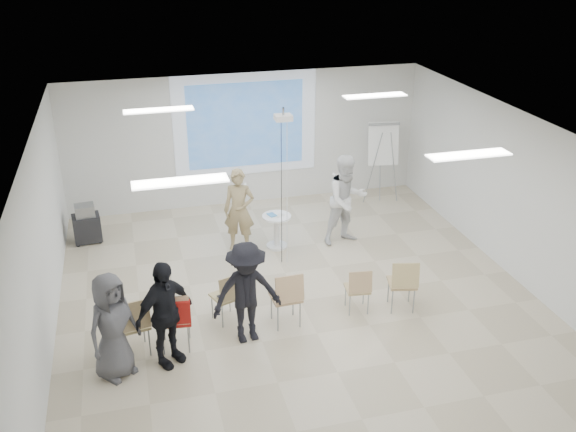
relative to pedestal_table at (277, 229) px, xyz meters
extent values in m
cube|color=beige|center=(-0.10, -2.07, -0.44)|extent=(8.00, 9.00, 0.10)
cube|color=white|center=(-0.10, -2.07, 2.66)|extent=(8.00, 9.00, 0.10)
cube|color=silver|center=(-0.10, 2.48, 1.11)|extent=(8.00, 0.10, 3.00)
cube|color=silver|center=(-4.15, -2.07, 1.11)|extent=(0.10, 9.00, 3.00)
cube|color=silver|center=(3.95, -2.07, 1.11)|extent=(0.10, 9.00, 3.00)
cube|color=silver|center=(-0.10, 2.42, 1.46)|extent=(3.20, 0.01, 2.30)
cube|color=#346CB4|center=(-0.10, 2.40, 1.46)|extent=(2.60, 0.01, 1.90)
cylinder|color=white|center=(0.00, 0.00, -0.37)|extent=(0.53, 0.53, 0.05)
cylinder|color=white|center=(0.00, 0.00, -0.06)|extent=(0.14, 0.14, 0.62)
cylinder|color=white|center=(0.00, 0.00, 0.28)|extent=(0.72, 0.72, 0.04)
cube|color=silver|center=(0.06, -0.01, 0.30)|extent=(0.23, 0.21, 0.01)
cube|color=#448ECD|center=(-0.09, 0.03, 0.31)|extent=(0.19, 0.22, 0.01)
imported|color=tan|center=(-0.72, 0.12, 0.55)|extent=(0.80, 0.67, 1.89)
imported|color=white|center=(1.40, -0.12, 0.63)|extent=(1.12, 0.97, 2.04)
cube|color=silver|center=(-0.54, 0.37, 0.85)|extent=(0.08, 0.13, 0.04)
cube|color=white|center=(1.22, 0.13, 0.98)|extent=(0.06, 0.12, 0.04)
cube|color=tan|center=(-2.90, -2.82, 0.10)|extent=(0.53, 0.53, 0.04)
cube|color=tan|center=(-2.86, -3.03, 0.37)|extent=(0.47, 0.17, 0.44)
cylinder|color=#95989D|center=(-3.05, -3.03, -0.15)|extent=(0.03, 0.03, 0.48)
cylinder|color=gray|center=(-2.68, -2.97, -0.15)|extent=(0.03, 0.03, 0.48)
cylinder|color=gray|center=(-3.12, -2.67, -0.15)|extent=(0.03, 0.03, 0.48)
cylinder|color=gray|center=(-2.75, -2.60, -0.15)|extent=(0.03, 0.03, 0.48)
cube|color=tan|center=(-2.28, -2.84, 0.10)|extent=(0.52, 0.52, 0.04)
cube|color=tan|center=(-2.30, -3.06, 0.38)|extent=(0.47, 0.15, 0.44)
cylinder|color=#919399|center=(-2.49, -3.00, -0.15)|extent=(0.03, 0.03, 0.49)
cylinder|color=#909398|center=(-2.11, -3.05, -0.15)|extent=(0.03, 0.03, 0.49)
cylinder|color=#95989D|center=(-2.44, -2.63, -0.15)|extent=(0.03, 0.03, 0.49)
cylinder|color=gray|center=(-2.07, -2.67, -0.15)|extent=(0.03, 0.03, 0.49)
cube|color=tan|center=(-1.42, -2.30, 0.05)|extent=(0.53, 0.53, 0.04)
cube|color=tan|center=(-1.35, -2.49, 0.29)|extent=(0.41, 0.22, 0.39)
cylinder|color=gray|center=(-1.51, -2.52, -0.18)|extent=(0.03, 0.03, 0.43)
cylinder|color=gray|center=(-1.20, -2.40, -0.18)|extent=(0.03, 0.03, 0.43)
cylinder|color=gray|center=(-1.63, -2.21, -0.18)|extent=(0.03, 0.03, 0.43)
cylinder|color=#95979D|center=(-1.32, -2.09, -0.18)|extent=(0.03, 0.03, 0.43)
cube|color=tan|center=(-0.51, -2.65, 0.09)|extent=(0.48, 0.48, 0.04)
cube|color=tan|center=(-0.50, -2.87, 0.37)|extent=(0.46, 0.11, 0.44)
cylinder|color=gray|center=(-0.68, -2.84, -0.16)|extent=(0.03, 0.03, 0.48)
cylinder|color=gray|center=(-0.31, -2.82, -0.16)|extent=(0.03, 0.03, 0.48)
cylinder|color=gray|center=(-0.70, -2.47, -0.16)|extent=(0.03, 0.03, 0.48)
cylinder|color=gray|center=(-0.33, -2.46, -0.16)|extent=(0.03, 0.03, 0.48)
cube|color=tan|center=(0.74, -2.58, 0.02)|extent=(0.43, 0.43, 0.04)
cube|color=tan|center=(0.71, -2.76, 0.24)|extent=(0.39, 0.12, 0.36)
cylinder|color=gray|center=(0.56, -2.71, -0.19)|extent=(0.02, 0.02, 0.40)
cylinder|color=gray|center=(0.87, -2.75, -0.19)|extent=(0.02, 0.02, 0.40)
cylinder|color=#92969A|center=(0.60, -2.41, -0.19)|extent=(0.02, 0.02, 0.40)
cylinder|color=gray|center=(0.91, -2.44, -0.19)|extent=(0.02, 0.02, 0.40)
cube|color=tan|center=(1.48, -2.70, 0.08)|extent=(0.53, 0.53, 0.04)
cube|color=#D0B678|center=(1.43, -2.91, 0.34)|extent=(0.45, 0.19, 0.42)
cylinder|color=gray|center=(1.26, -2.83, -0.16)|extent=(0.03, 0.03, 0.46)
cylinder|color=gray|center=(1.61, -2.92, -0.16)|extent=(0.03, 0.03, 0.46)
cylinder|color=gray|center=(1.34, -2.48, -0.16)|extent=(0.03, 0.03, 0.46)
cylinder|color=gray|center=(1.69, -2.57, -0.16)|extent=(0.03, 0.03, 0.46)
cube|color=#B11B15|center=(-2.28, -3.06, 0.33)|extent=(0.45, 0.15, 0.42)
imported|color=black|center=(-1.42, -2.28, 0.08)|extent=(0.39, 0.33, 0.03)
imported|color=black|center=(-2.43, -3.19, 0.56)|extent=(1.29, 1.16, 1.90)
imported|color=black|center=(-1.19, -2.93, 0.55)|extent=(1.29, 0.80, 1.88)
imported|color=#56555A|center=(-3.16, -3.28, 0.51)|extent=(1.06, 1.00, 1.81)
cylinder|color=gray|center=(2.61, 1.53, 0.48)|extent=(0.30, 0.25, 1.73)
cylinder|color=#96989E|center=(3.10, 1.46, 0.48)|extent=(0.35, 0.16, 1.73)
cylinder|color=#93979B|center=(2.90, 1.80, 0.48)|extent=(0.08, 0.39, 1.73)
cube|color=white|center=(2.87, 1.61, 1.02)|extent=(0.71, 0.30, 0.97)
cube|color=#919499|center=(2.88, 1.65, 1.46)|extent=(0.70, 0.16, 0.07)
cube|color=black|center=(-3.65, 1.22, -0.09)|extent=(0.58, 0.48, 0.54)
cube|color=gray|center=(-3.65, 1.22, 0.29)|extent=(0.41, 0.36, 0.24)
cylinder|color=black|center=(-3.85, 1.04, -0.36)|extent=(0.07, 0.07, 0.06)
cylinder|color=black|center=(-3.42, 1.08, -0.36)|extent=(0.07, 0.07, 0.06)
cylinder|color=black|center=(-3.88, 1.36, -0.36)|extent=(0.07, 0.07, 0.06)
cylinder|color=black|center=(-3.46, 1.40, -0.36)|extent=(0.07, 0.07, 0.06)
cube|color=white|center=(0.00, -0.57, 2.43)|extent=(0.30, 0.25, 0.10)
cylinder|color=gray|center=(0.00, -0.57, 2.54)|extent=(0.04, 0.04, 0.14)
cylinder|color=black|center=(-0.06, -0.65, 0.99)|extent=(0.01, 0.01, 2.77)
cylinder|color=white|center=(0.04, -0.67, 0.99)|extent=(0.01, 0.01, 2.77)
cube|color=white|center=(-2.10, -0.07, 2.58)|extent=(1.20, 0.30, 0.02)
cube|color=white|center=(1.90, -0.07, 2.58)|extent=(1.20, 0.30, 0.02)
cube|color=white|center=(-2.10, -3.57, 2.58)|extent=(1.20, 0.30, 0.02)
cube|color=white|center=(1.90, -3.57, 2.58)|extent=(1.20, 0.30, 0.02)
camera|label=1|loc=(-2.70, -11.12, 5.50)|focal=40.00mm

